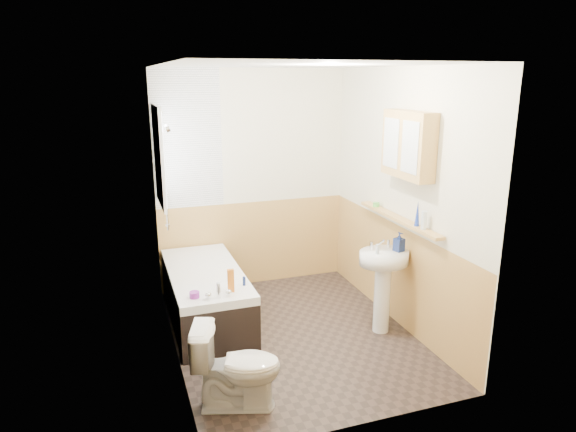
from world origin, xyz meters
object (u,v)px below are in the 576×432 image
(bathtub, at_px, (206,295))
(pine_shelf, at_px, (398,219))
(toilet, at_px, (237,367))
(medicine_cabinet, at_px, (408,145))
(sink, at_px, (383,275))

(bathtub, xyz_separation_m, pine_shelf, (1.77, -0.66, 0.81))
(toilet, height_order, medicine_cabinet, medicine_cabinet)
(bathtub, xyz_separation_m, sink, (1.57, -0.77, 0.30))
(bathtub, distance_m, sink, 1.78)
(bathtub, xyz_separation_m, toilet, (-0.03, -1.47, 0.04))
(bathtub, height_order, medicine_cabinet, medicine_cabinet)
(sink, relative_size, medicine_cabinet, 1.40)
(toilet, bearing_deg, bathtub, 16.50)
(pine_shelf, bearing_deg, bathtub, 159.69)
(sink, xyz_separation_m, pine_shelf, (0.20, 0.12, 0.51))
(sink, distance_m, medicine_cabinet, 1.24)
(pine_shelf, relative_size, medicine_cabinet, 2.06)
(bathtub, distance_m, pine_shelf, 2.05)
(sink, bearing_deg, bathtub, 159.95)
(bathtub, height_order, toilet, bathtub)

